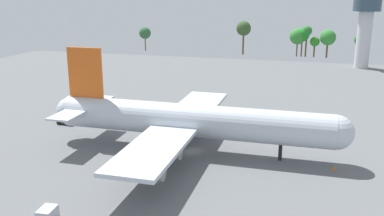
% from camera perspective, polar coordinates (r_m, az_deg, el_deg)
% --- Properties ---
extents(ground_plane, '(237.38, 237.38, 0.00)m').
position_cam_1_polar(ground_plane, '(84.44, -0.00, -5.82)').
color(ground_plane, slate).
extents(cargo_airplane, '(59.34, 52.33, 19.76)m').
position_cam_1_polar(cargo_airplane, '(82.41, -0.09, -1.76)').
color(cargo_airplane, silver).
rests_on(cargo_airplane, ground_plane).
extents(catering_truck, '(3.70, 4.59, 2.45)m').
position_cam_1_polar(catering_truck, '(96.62, 11.86, -2.66)').
color(catering_truck, '#333338').
rests_on(catering_truck, ground_plane).
extents(maintenance_van, '(3.68, 2.29, 2.33)m').
position_cam_1_polar(maintenance_van, '(105.13, -16.64, -1.50)').
color(maintenance_van, '#4C8C4C').
rests_on(maintenance_van, ground_plane).
extents(cargo_container_fore, '(2.26, 3.04, 1.81)m').
position_cam_1_polar(cargo_container_fore, '(63.59, -18.86, -13.36)').
color(cargo_container_fore, '#B7BCC6').
rests_on(cargo_container_fore, ground_plane).
extents(safety_cone_nose, '(0.59, 0.59, 0.84)m').
position_cam_1_polar(safety_cone_nose, '(79.76, 18.54, -7.67)').
color(safety_cone_nose, orange).
rests_on(safety_cone_nose, ground_plane).
extents(control_tower, '(10.75, 10.75, 27.59)m').
position_cam_1_polar(control_tower, '(187.19, 22.25, 10.29)').
color(control_tower, silver).
rests_on(control_tower, ground_plane).
extents(tree_line_backdrop, '(138.97, 7.53, 16.38)m').
position_cam_1_polar(tree_line_backdrop, '(211.08, 14.00, 9.43)').
color(tree_line_backdrop, '#51381E').
rests_on(tree_line_backdrop, ground_plane).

